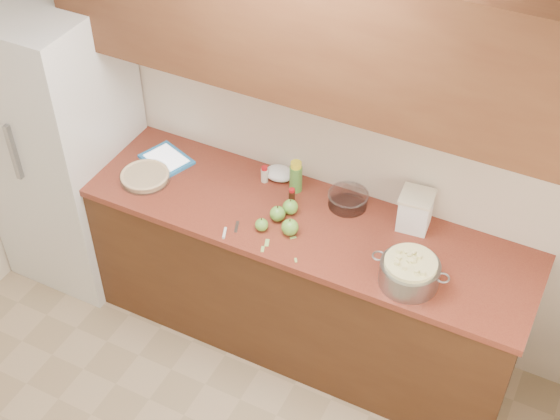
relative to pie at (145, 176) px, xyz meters
The scene contains 23 objects.
room_shell 1.64m from the pie, 59.16° to the right, with size 3.60×3.60×3.60m.
counter_run 0.96m from the pie, ahead, with size 2.64×0.68×0.92m.
upper_cabinets 1.32m from the pie, 17.32° to the left, with size 2.60×0.34×0.70m, color #5A331B.
fridge 0.62m from the pie, behind, with size 0.70×0.70×1.80m, color silver.
pie is the anchor object (origin of this frame).
colander 1.55m from the pie, ahead, with size 0.38×0.29×0.14m.
flour_canister 1.47m from the pie, 12.32° to the left, with size 0.18×0.18×0.20m.
tablet 0.20m from the pie, 86.63° to the left, with size 0.33×0.29×0.02m.
paring_knife 0.63m from the pie, 15.45° to the right, with size 0.07×0.15×0.02m.
lemon_bottle 0.83m from the pie, 20.95° to the left, with size 0.07×0.07×0.19m.
cinnamon_shaker 0.66m from the pie, 25.82° to the left, with size 0.04×0.04×0.10m.
vanilla_bottle 0.83m from the pie, 12.99° to the left, with size 0.04×0.04×0.10m.
mixing_bowl 1.12m from the pie, 15.86° to the left, with size 0.22×0.22×0.08m.
paper_towel 0.74m from the pie, 27.93° to the left, with size 0.16×0.13×0.07m, color white.
apple_left 0.80m from the pie, ahead, with size 0.08×0.08×0.09m.
apple_center 0.84m from the pie, ahead, with size 0.08×0.08×0.09m.
apple_front 0.76m from the pie, ahead, with size 0.07×0.07×0.08m.
apple_extra 0.90m from the pie, ahead, with size 0.09×0.09×0.10m.
peel_a 1.02m from the pie, 10.38° to the right, with size 0.03×0.01×0.00m, color #9AC861.
peel_b 0.88m from the pie, ahead, with size 0.04×0.02×0.00m, color #9AC861.
peel_c 0.85m from the pie, 12.93° to the right, with size 0.04×0.02×0.00m, color #9AC861.
peel_d 0.84m from the pie, ahead, with size 0.05×0.02×0.00m, color #9AC861.
peel_e 0.93m from the pie, ahead, with size 0.03×0.01×0.00m, color #9AC861.
Camera 1 is at (1.32, -1.23, 3.65)m, focal length 50.00 mm.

